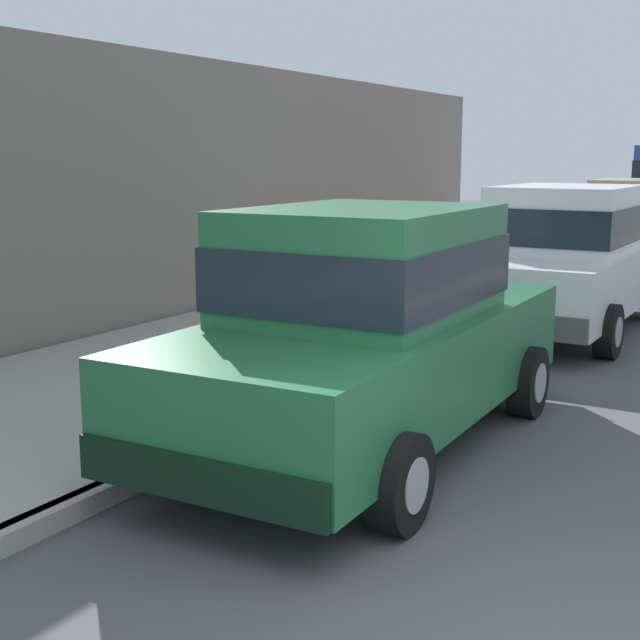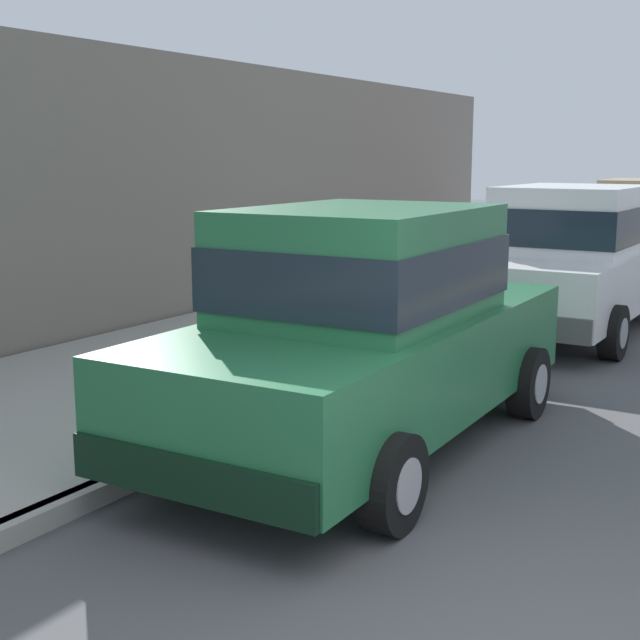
{
  "view_description": "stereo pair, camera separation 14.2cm",
  "coord_description": "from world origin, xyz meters",
  "px_view_note": "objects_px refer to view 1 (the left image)",
  "views": [
    {
      "loc": [
        0.85,
        -3.5,
        2.31
      ],
      "look_at": [
        -3.04,
        3.14,
        0.85
      ],
      "focal_mm": 48.86,
      "sensor_mm": 36.0,
      "label": 1
    },
    {
      "loc": [
        0.97,
        -3.42,
        2.31
      ],
      "look_at": [
        -3.04,
        3.14,
        0.85
      ],
      "focal_mm": 48.86,
      "sensor_mm": 36.0,
      "label": 2
    }
  ],
  "objects_px": {
    "car_green_sedan": "(367,326)",
    "car_tan_hatchback": "(639,229)",
    "car_white_sedan": "(566,257)",
    "dog_tan": "(270,333)"
  },
  "relations": [
    {
      "from": "car_green_sedan",
      "to": "car_tan_hatchback",
      "type": "bearing_deg",
      "value": 89.65
    },
    {
      "from": "car_white_sedan",
      "to": "car_green_sedan",
      "type": "bearing_deg",
      "value": -91.07
    },
    {
      "from": "car_white_sedan",
      "to": "dog_tan",
      "type": "bearing_deg",
      "value": -118.56
    },
    {
      "from": "car_green_sedan",
      "to": "car_white_sedan",
      "type": "xyz_separation_m",
      "value": [
        0.1,
        5.5,
        0.0
      ]
    },
    {
      "from": "car_white_sedan",
      "to": "car_tan_hatchback",
      "type": "bearing_deg",
      "value": 90.41
    },
    {
      "from": "car_tan_hatchback",
      "to": "dog_tan",
      "type": "xyz_separation_m",
      "value": [
        -2.07,
        -9.1,
        -0.55
      ]
    },
    {
      "from": "car_white_sedan",
      "to": "car_tan_hatchback",
      "type": "distance_m",
      "value": 5.22
    },
    {
      "from": "car_white_sedan",
      "to": "dog_tan",
      "type": "relative_size",
      "value": 6.32
    },
    {
      "from": "car_white_sedan",
      "to": "car_tan_hatchback",
      "type": "height_order",
      "value": "car_white_sedan"
    },
    {
      "from": "car_white_sedan",
      "to": "dog_tan",
      "type": "xyz_separation_m",
      "value": [
        -2.11,
        -3.88,
        -0.55
      ]
    }
  ]
}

